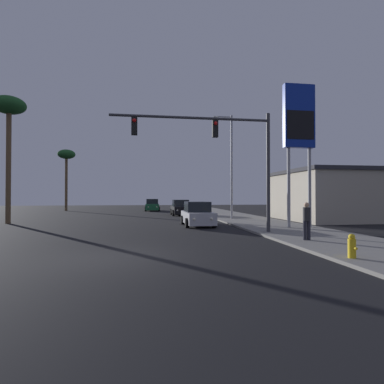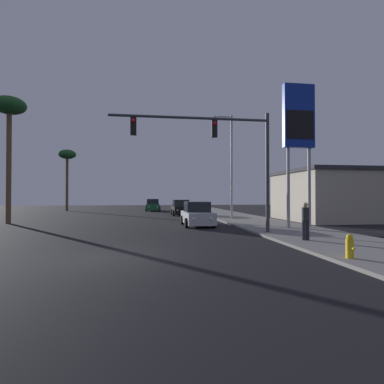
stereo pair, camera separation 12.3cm
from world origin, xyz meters
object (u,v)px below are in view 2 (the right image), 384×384
object	(u,v)px
car_silver	(197,215)
pedestrian_on_sidewalk	(306,219)
palm_tree_near	(9,113)
traffic_light_mast	(222,145)
fire_hydrant	(350,246)
palm_tree_far	(67,158)
car_green	(153,205)
car_black	(181,208)
street_lamp	(230,161)
gas_station_sign	(299,124)

from	to	relation	value
car_silver	pedestrian_on_sidewalk	bearing A→B (deg)	112.60
palm_tree_near	traffic_light_mast	bearing A→B (deg)	-30.98
traffic_light_mast	fire_hydrant	size ratio (longest dim) A/B	11.34
palm_tree_far	palm_tree_near	world-z (taller)	palm_tree_near
pedestrian_on_sidewalk	palm_tree_far	size ratio (longest dim) A/B	0.19
car_silver	car_green	xyz separation A→B (m)	(-2.88, 21.88, 0.00)
pedestrian_on_sidewalk	palm_tree_near	world-z (taller)	palm_tree_near
car_black	street_lamp	bearing A→B (deg)	115.18
street_lamp	palm_tree_near	bearing A→B (deg)	-177.01
fire_hydrant	palm_tree_near	distance (m)	24.33
car_green	pedestrian_on_sidewalk	xyz separation A→B (m)	(6.45, -30.09, 0.27)
traffic_light_mast	fire_hydrant	world-z (taller)	traffic_light_mast
car_black	fire_hydrant	xyz separation A→B (m)	(2.89, -23.82, -0.27)
traffic_light_mast	street_lamp	xyz separation A→B (m)	(3.05, 9.59, 0.32)
palm_tree_near	pedestrian_on_sidewalk	bearing A→B (deg)	-34.22
fire_hydrant	pedestrian_on_sidewalk	bearing A→B (deg)	80.70
car_black	car_silver	bearing A→B (deg)	88.50
car_green	traffic_light_mast	world-z (taller)	traffic_light_mast
palm_tree_far	pedestrian_on_sidewalk	bearing A→B (deg)	-59.87
street_lamp	fire_hydrant	size ratio (longest dim) A/B	11.84
street_lamp	gas_station_sign	xyz separation A→B (m)	(2.36, -7.59, 1.50)
gas_station_sign	pedestrian_on_sidewalk	xyz separation A→B (m)	(-2.42, -5.20, -5.58)
car_black	car_green	bearing A→B (deg)	-75.00
car_silver	traffic_light_mast	size ratio (longest dim) A/B	0.50
fire_hydrant	palm_tree_near	world-z (taller)	palm_tree_near
gas_station_sign	street_lamp	bearing A→B (deg)	107.28
car_black	traffic_light_mast	distance (m)	17.28
gas_station_sign	palm_tree_near	distance (m)	21.04
traffic_light_mast	palm_tree_near	distance (m)	17.24
car_black	pedestrian_on_sidewalk	distance (m)	20.29
car_silver	street_lamp	bearing A→B (deg)	-129.38
palm_tree_far	palm_tree_near	bearing A→B (deg)	-87.02
pedestrian_on_sidewalk	traffic_light_mast	bearing A→B (deg)	133.20
street_lamp	palm_tree_far	xyz separation A→B (m)	(-18.55, 19.09, 2.41)
fire_hydrant	pedestrian_on_sidewalk	size ratio (longest dim) A/B	0.46
car_silver	fire_hydrant	world-z (taller)	car_silver
street_lamp	palm_tree_near	distance (m)	17.83
car_silver	palm_tree_far	bearing A→B (deg)	-58.72
car_green	car_silver	bearing A→B (deg)	98.58
car_silver	palm_tree_far	distance (m)	28.78
palm_tree_far	car_green	bearing A→B (deg)	-8.42
car_silver	palm_tree_near	bearing A→B (deg)	-15.74
car_silver	traffic_light_mast	xyz separation A→B (m)	(0.58, -5.01, 4.03)
fire_hydrant	pedestrian_on_sidewalk	world-z (taller)	pedestrian_on_sidewalk
car_silver	traffic_light_mast	world-z (taller)	traffic_light_mast
traffic_light_mast	gas_station_sign	size ratio (longest dim) A/B	0.96
street_lamp	fire_hydrant	world-z (taller)	street_lamp
gas_station_sign	car_green	bearing A→B (deg)	109.62
car_silver	fire_hydrant	size ratio (longest dim) A/B	5.69
car_black	fire_hydrant	bearing A→B (deg)	95.70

